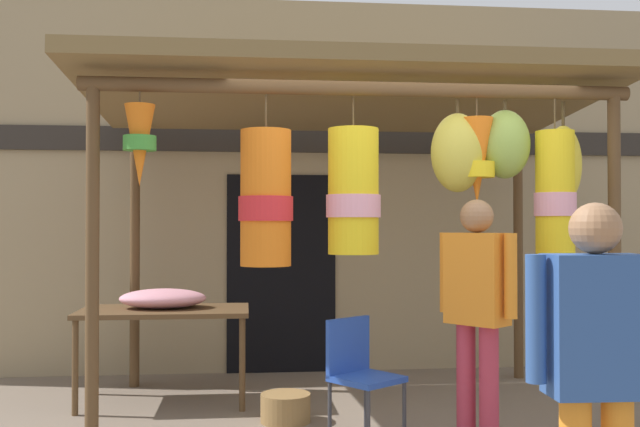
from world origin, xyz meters
TOP-DOWN VIEW (x-y plane):
  - shop_facade at (-0.01, 2.46)m, footprint 10.08×0.29m
  - market_stall_canopy at (-0.22, 0.62)m, footprint 4.17×2.37m
  - display_table at (-1.79, 1.18)m, footprint 1.40×0.80m
  - flower_heap_on_table at (-1.80, 1.22)m, footprint 0.73×0.51m
  - folding_chair at (-0.34, -0.06)m, footprint 0.56×0.56m
  - wicker_basket_by_table at (-0.81, 0.48)m, footprint 0.38×0.38m
  - vendor_in_orange at (0.33, -2.14)m, footprint 0.59×0.23m
  - shopper_by_bananas at (0.44, -0.27)m, footprint 0.42×0.48m

SIDE VIEW (x-z plane):
  - wicker_basket_by_table at x=-0.81m, z-range 0.00..0.21m
  - folding_chair at x=-0.34m, z-range 0.08..0.92m
  - display_table at x=-1.79m, z-range 0.32..1.10m
  - flower_heap_on_table at x=-1.80m, z-range 0.79..0.95m
  - vendor_in_orange at x=0.33m, z-range 0.14..1.73m
  - shopper_by_bananas at x=0.44m, z-range 0.15..1.82m
  - shop_facade at x=-0.01m, z-range 0.00..3.79m
  - market_stall_canopy at x=-0.22m, z-range 0.92..3.63m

